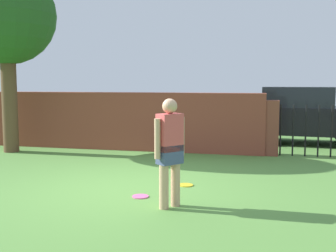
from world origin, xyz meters
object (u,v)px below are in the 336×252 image
object	(u,v)px
person	(170,148)
frisbee_pink	(140,196)
tree	(6,17)
frisbee_yellow	(186,185)
car	(298,115)

from	to	relation	value
person	frisbee_pink	size ratio (longest dim) A/B	6.00
tree	frisbee_pink	world-z (taller)	tree
frisbee_pink	frisbee_yellow	distance (m)	1.06
tree	frisbee_pink	size ratio (longest dim) A/B	18.08
person	frisbee_yellow	bearing A→B (deg)	-141.15
frisbee_yellow	frisbee_pink	bearing A→B (deg)	-122.62
person	frisbee_pink	distance (m)	1.15
tree	person	size ratio (longest dim) A/B	3.01
tree	car	size ratio (longest dim) A/B	1.13
tree	person	distance (m)	7.02
car	frisbee_yellow	world-z (taller)	car
frisbee_pink	frisbee_yellow	size ratio (longest dim) A/B	1.00
tree	car	distance (m)	8.71
person	frisbee_yellow	xyz separation A→B (m)	(-0.02, 1.32, -0.89)
person	car	distance (m)	7.54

